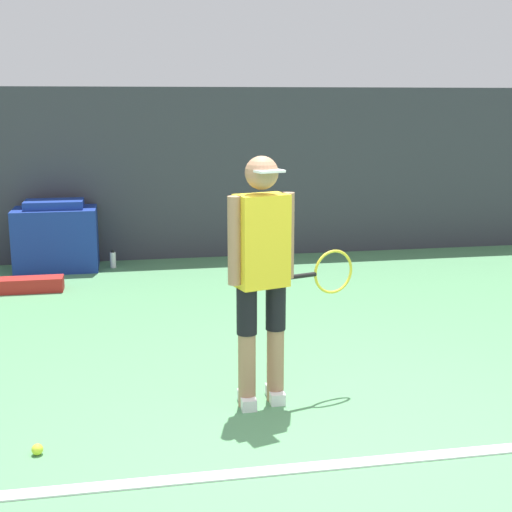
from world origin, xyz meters
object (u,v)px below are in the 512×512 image
(equipment_bag, at_px, (21,285))
(water_bottle, at_px, (113,260))
(tennis_player, at_px, (263,269))
(covered_chair, at_px, (56,237))
(tennis_ball, at_px, (37,449))

(equipment_bag, height_order, water_bottle, water_bottle)
(tennis_player, bearing_deg, equipment_bag, 105.06)
(equipment_bag, bearing_deg, tennis_player, -58.50)
(covered_chair, xyz_separation_m, water_bottle, (0.67, -0.03, -0.31))
(covered_chair, bearing_deg, tennis_ball, -86.61)
(tennis_ball, height_order, equipment_bag, equipment_bag)
(tennis_player, relative_size, equipment_bag, 1.91)
(tennis_ball, distance_m, water_bottle, 4.84)
(covered_chair, bearing_deg, water_bottle, -2.97)
(equipment_bag, bearing_deg, tennis_ball, -81.29)
(water_bottle, bearing_deg, equipment_bag, -134.48)
(tennis_player, distance_m, tennis_ball, 1.79)
(tennis_ball, bearing_deg, tennis_player, 18.73)
(tennis_ball, relative_size, water_bottle, 0.31)
(water_bottle, bearing_deg, covered_chair, 177.03)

